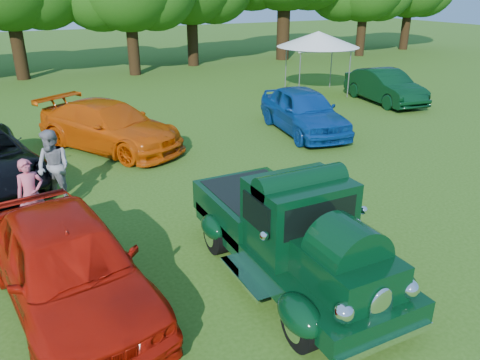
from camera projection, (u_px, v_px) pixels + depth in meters
name	position (u px, v px, depth m)	size (l,w,h in m)	color
ground	(248.00, 280.00, 8.89)	(120.00, 120.00, 0.00)	#2C5113
hero_pickup	(291.00, 234.00, 8.75)	(2.45, 5.26, 2.06)	black
red_convertible	(68.00, 264.00, 7.85)	(2.03, 5.05, 1.72)	#A31107
back_car_orange	(110.00, 126.00, 15.82)	(2.24, 5.51, 1.60)	#C14606
back_car_blue	(304.00, 110.00, 17.64)	(1.99, 4.95, 1.69)	navy
back_car_green	(385.00, 86.00, 22.23)	(1.64, 4.70, 1.55)	black
spectator_pink	(31.00, 194.00, 10.55)	(0.61, 0.40, 1.67)	#C55168
spectator_grey	(54.00, 167.00, 11.83)	(0.92, 0.72, 1.90)	gray
canopy_tent	(318.00, 40.00, 23.48)	(5.17, 5.17, 3.11)	silver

